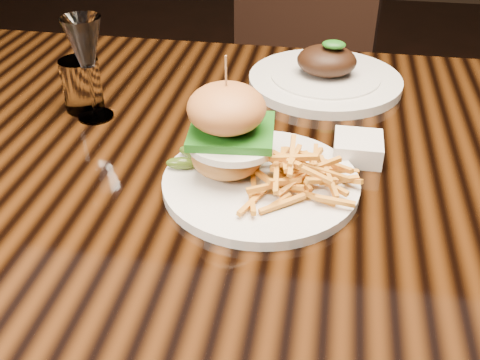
% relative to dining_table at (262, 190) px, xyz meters
% --- Properties ---
extents(dining_table, '(1.60, 0.90, 0.75)m').
position_rel_dining_table_xyz_m(dining_table, '(0.00, 0.00, 0.00)').
color(dining_table, black).
rests_on(dining_table, ground).
extents(burger_plate, '(0.28, 0.28, 0.19)m').
position_rel_dining_table_xyz_m(burger_plate, '(0.00, -0.10, 0.12)').
color(burger_plate, silver).
rests_on(burger_plate, dining_table).
extents(ramekin, '(0.07, 0.07, 0.03)m').
position_rel_dining_table_xyz_m(ramekin, '(0.15, 0.00, 0.09)').
color(ramekin, silver).
rests_on(ramekin, dining_table).
extents(wine_glass, '(0.06, 0.06, 0.18)m').
position_rel_dining_table_xyz_m(wine_glass, '(-0.30, 0.06, 0.21)').
color(wine_glass, white).
rests_on(wine_glass, dining_table).
extents(water_tumbler, '(0.07, 0.07, 0.09)m').
position_rel_dining_table_xyz_m(water_tumbler, '(-0.33, 0.09, 0.12)').
color(water_tumbler, white).
rests_on(water_tumbler, dining_table).
extents(far_dish, '(0.29, 0.29, 0.09)m').
position_rel_dining_table_xyz_m(far_dish, '(0.08, 0.26, 0.09)').
color(far_dish, silver).
rests_on(far_dish, dining_table).
extents(chair_far, '(0.55, 0.56, 0.95)m').
position_rel_dining_table_xyz_m(chair_far, '(-0.03, 0.89, -0.13)').
color(chair_far, black).
rests_on(chair_far, ground).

